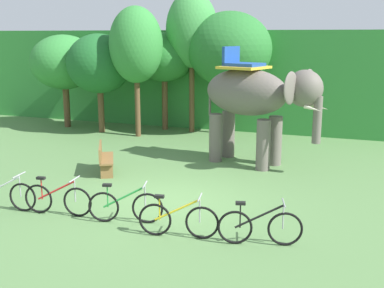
{
  "coord_description": "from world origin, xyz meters",
  "views": [
    {
      "loc": [
        4.54,
        -10.7,
        4.15
      ],
      "look_at": [
        0.3,
        1.0,
        1.3
      ],
      "focal_mm": 44.8,
      "sensor_mm": 36.0,
      "label": 1
    }
  ],
  "objects": [
    {
      "name": "tree_left",
      "position": [
        -6.13,
        7.24,
        2.94
      ],
      "size": [
        2.74,
        2.74,
        4.2
      ],
      "color": "brown",
      "rests_on": "ground"
    },
    {
      "name": "foliage_hedge",
      "position": [
        0.0,
        12.36,
        2.17
      ],
      "size": [
        36.0,
        6.0,
        4.34
      ],
      "primitive_type": "cube",
      "color": "#338438",
      "rests_on": "ground"
    },
    {
      "name": "elephant",
      "position": [
        1.27,
        4.22,
        2.2
      ],
      "size": [
        4.23,
        2.68,
        3.78
      ],
      "color": "#665E56",
      "rests_on": "ground"
    },
    {
      "name": "tree_center",
      "position": [
        -4.25,
        6.97,
        3.73
      ],
      "size": [
        2.17,
        2.17,
        5.27
      ],
      "color": "brown",
      "rests_on": "ground"
    },
    {
      "name": "tree_far_right",
      "position": [
        -2.46,
        8.64,
        4.32
      ],
      "size": [
        2.18,
        2.18,
        5.92
      ],
      "color": "brown",
      "rests_on": "ground"
    },
    {
      "name": "bike_red",
      "position": [
        -2.05,
        -1.77,
        0.39
      ],
      "size": [
        1.7,
        0.52,
        0.92
      ],
      "color": "black",
      "rests_on": "ground"
    },
    {
      "name": "tree_center_left",
      "position": [
        -3.77,
        8.73,
        3.18
      ],
      "size": [
        2.65,
        2.65,
        4.25
      ],
      "color": "brown",
      "rests_on": "ground"
    },
    {
      "name": "bike_white",
      "position": [
        -3.47,
        -1.92,
        0.39
      ],
      "size": [
        1.71,
        0.52,
        0.92
      ],
      "color": "black",
      "rests_on": "ground"
    },
    {
      "name": "bike_black",
      "position": [
        2.76,
        -1.79,
        0.39
      ],
      "size": [
        1.66,
        0.62,
        0.92
      ],
      "color": "black",
      "rests_on": "ground"
    },
    {
      "name": "bike_green",
      "position": [
        -0.33,
        -1.66,
        0.39
      ],
      "size": [
        1.66,
        0.63,
        0.92
      ],
      "color": "black",
      "rests_on": "ground"
    },
    {
      "name": "bike_yellow",
      "position": [
        1.08,
        -2.0,
        0.39
      ],
      "size": [
        1.69,
        0.52,
        0.92
      ],
      "color": "black",
      "rests_on": "ground"
    },
    {
      "name": "tree_far_left",
      "position": [
        -8.25,
        7.77,
        2.93
      ],
      "size": [
        2.99,
        2.99,
        4.16
      ],
      "color": "brown",
      "rests_on": "ground"
    },
    {
      "name": "wooden_bench",
      "position": [
        -2.8,
        1.7,
        0.48
      ],
      "size": [
        1.09,
        1.51,
        0.89
      ],
      "color": "brown",
      "rests_on": "ground"
    },
    {
      "name": "tree_center_right",
      "position": [
        -0.84,
        8.73,
        3.55
      ],
      "size": [
        3.49,
        3.49,
        5.1
      ],
      "color": "brown",
      "rests_on": "ground"
    },
    {
      "name": "ground_plane",
      "position": [
        0.0,
        0.0,
        0.0
      ],
      "size": [
        80.0,
        80.0,
        0.0
      ],
      "primitive_type": "plane",
      "color": "#567F47"
    }
  ]
}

